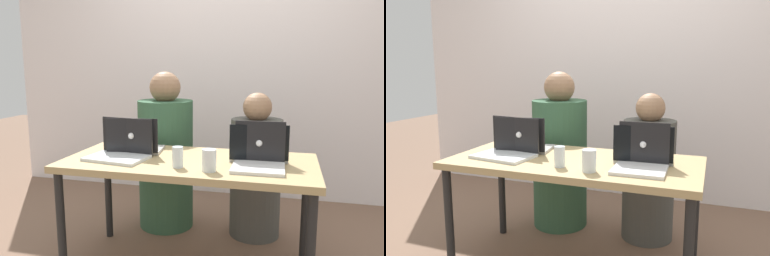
% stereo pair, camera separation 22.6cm
% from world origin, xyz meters
% --- Properties ---
extents(back_wall, '(4.50, 0.10, 2.35)m').
position_xyz_m(back_wall, '(0.00, 1.50, 1.18)').
color(back_wall, white).
rests_on(back_wall, ground).
extents(desk, '(1.49, 0.69, 0.71)m').
position_xyz_m(desk, '(0.00, 0.00, 0.64)').
color(desk, tan).
rests_on(desk, ground).
extents(person_on_left, '(0.52, 0.52, 1.21)m').
position_xyz_m(person_on_left, '(-0.35, 0.60, 0.54)').
color(person_on_left, '#345B3F').
rests_on(person_on_left, ground).
extents(person_on_right, '(0.41, 0.41, 1.07)m').
position_xyz_m(person_on_right, '(0.35, 0.60, 0.47)').
color(person_on_right, '#4A4B45').
rests_on(person_on_right, ground).
extents(laptop_back_left, '(0.36, 0.29, 0.23)m').
position_xyz_m(laptop_back_left, '(-0.38, 0.10, 0.76)').
color(laptop_back_left, '#B7B3B2').
rests_on(laptop_back_left, desk).
extents(laptop_front_right, '(0.29, 0.29, 0.25)m').
position_xyz_m(laptop_front_right, '(0.41, -0.07, 0.76)').
color(laptop_front_right, silver).
rests_on(laptop_front_right, desk).
extents(laptop_front_left, '(0.38, 0.30, 0.23)m').
position_xyz_m(laptop_front_left, '(-0.41, -0.06, 0.76)').
color(laptop_front_left, silver).
rests_on(laptop_front_left, desk).
extents(laptop_back_right, '(0.36, 0.28, 0.22)m').
position_xyz_m(laptop_back_right, '(0.40, 0.09, 0.75)').
color(laptop_back_right, silver).
rests_on(laptop_back_right, desk).
extents(water_glass_right, '(0.08, 0.08, 0.12)m').
position_xyz_m(water_glass_right, '(0.17, -0.21, 0.76)').
color(water_glass_right, white).
rests_on(water_glass_right, desk).
extents(water_glass_center, '(0.06, 0.06, 0.12)m').
position_xyz_m(water_glass_center, '(-0.02, -0.18, 0.76)').
color(water_glass_center, silver).
rests_on(water_glass_center, desk).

